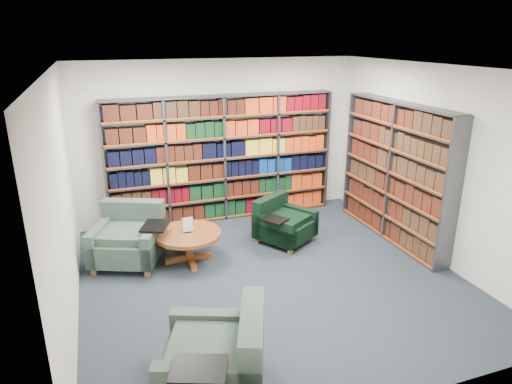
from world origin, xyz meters
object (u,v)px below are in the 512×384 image
object	(u,v)px
chair_teal_left	(130,239)
chair_green_right	(281,224)
chair_teal_front	(223,361)
coffee_table	(188,238)

from	to	relation	value
chair_teal_left	chair_green_right	world-z (taller)	chair_teal_left
chair_teal_left	chair_teal_front	xyz separation A→B (m)	(0.57, -3.02, 0.00)
chair_teal_left	chair_green_right	size ratio (longest dim) A/B	1.16
chair_teal_left	coffee_table	bearing A→B (deg)	-22.08
chair_teal_left	chair_teal_front	distance (m)	3.07
chair_teal_front	coffee_table	xyz separation A→B (m)	(0.23, 2.69, 0.02)
chair_teal_left	coffee_table	world-z (taller)	chair_teal_left
chair_teal_left	chair_teal_front	bearing A→B (deg)	-79.28
chair_green_right	coffee_table	world-z (taller)	chair_green_right
coffee_table	chair_teal_left	bearing A→B (deg)	157.92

